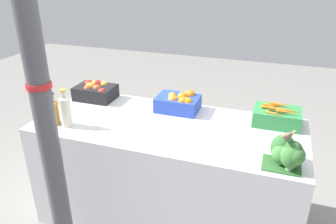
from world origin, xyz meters
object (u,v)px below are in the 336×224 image
(juice_bottle_golden, at_px, (40,107))
(sparrow_bird, at_px, (287,136))
(juice_bottle_amber, at_px, (54,111))
(support_pole, at_px, (40,94))
(carrot_crate, at_px, (277,116))
(apple_crate, at_px, (95,91))
(juice_bottle_cloudy, at_px, (66,111))
(broccoli_pile, at_px, (288,153))
(orange_crate, at_px, (179,102))

(juice_bottle_golden, height_order, sparrow_bird, juice_bottle_golden)
(juice_bottle_golden, distance_m, juice_bottle_amber, 0.12)
(support_pole, height_order, carrot_crate, support_pole)
(apple_crate, xyz_separation_m, carrot_crate, (1.50, -0.00, -0.01))
(apple_crate, height_order, juice_bottle_cloudy, juice_bottle_cloudy)
(apple_crate, height_order, broccoli_pile, broccoli_pile)
(orange_crate, bearing_deg, broccoli_pile, -34.08)
(orange_crate, distance_m, juice_bottle_golden, 1.04)
(support_pole, xyz_separation_m, juice_bottle_golden, (-0.43, 0.46, -0.33))
(broccoli_pile, height_order, juice_bottle_cloudy, juice_bottle_cloudy)
(support_pole, bearing_deg, apple_crate, 106.33)
(carrot_crate, bearing_deg, broccoli_pile, -82.18)
(support_pole, xyz_separation_m, juice_bottle_cloudy, (-0.22, 0.46, -0.32))
(support_pole, height_order, orange_crate, support_pole)
(orange_crate, relative_size, juice_bottle_cloudy, 1.17)
(orange_crate, relative_size, sparrow_bird, 2.72)
(support_pole, distance_m, sparrow_bird, 1.36)
(juice_bottle_golden, bearing_deg, juice_bottle_cloudy, 0.00)
(apple_crate, distance_m, juice_bottle_cloudy, 0.53)
(carrot_crate, relative_size, juice_bottle_golden, 1.17)
(juice_bottle_golden, distance_m, sparrow_bird, 1.70)
(support_pole, bearing_deg, broccoli_pile, 18.49)
(support_pole, distance_m, carrot_crate, 1.61)
(apple_crate, height_order, sparrow_bird, sparrow_bird)
(carrot_crate, distance_m, juice_bottle_cloudy, 1.52)
(support_pole, xyz_separation_m, carrot_crate, (1.21, 0.99, -0.38))
(support_pole, relative_size, juice_bottle_golden, 9.16)
(carrot_crate, height_order, juice_bottle_amber, juice_bottle_amber)
(orange_crate, height_order, broccoli_pile, broccoli_pile)
(juice_bottle_amber, distance_m, juice_bottle_cloudy, 0.10)
(apple_crate, distance_m, broccoli_pile, 1.67)
(carrot_crate, height_order, broccoli_pile, broccoli_pile)
(carrot_crate, height_order, juice_bottle_golden, juice_bottle_golden)
(broccoli_pile, bearing_deg, juice_bottle_cloudy, 178.86)
(juice_bottle_amber, bearing_deg, juice_bottle_golden, 180.00)
(support_pole, distance_m, juice_bottle_amber, 0.66)
(support_pole, bearing_deg, carrot_crate, 39.11)
(orange_crate, xyz_separation_m, juice_bottle_amber, (-0.79, -0.52, 0.03))
(orange_crate, xyz_separation_m, juice_bottle_golden, (-0.90, -0.52, 0.05))
(broccoli_pile, xyz_separation_m, juice_bottle_cloudy, (-1.50, 0.03, 0.03))
(carrot_crate, xyz_separation_m, broccoli_pile, (0.08, -0.55, 0.03))
(juice_bottle_golden, bearing_deg, broccoli_pile, -1.00)
(apple_crate, bearing_deg, sparrow_bird, -20.30)
(broccoli_pile, height_order, juice_bottle_golden, juice_bottle_golden)
(broccoli_pile, distance_m, sparrow_bird, 0.12)
(juice_bottle_golden, bearing_deg, orange_crate, 30.20)
(juice_bottle_cloudy, bearing_deg, juice_bottle_amber, -180.00)
(juice_bottle_cloudy, bearing_deg, support_pole, -64.91)
(broccoli_pile, distance_m, juice_bottle_golden, 1.72)
(juice_bottle_cloudy, xyz_separation_m, sparrow_bird, (1.49, -0.05, 0.09))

